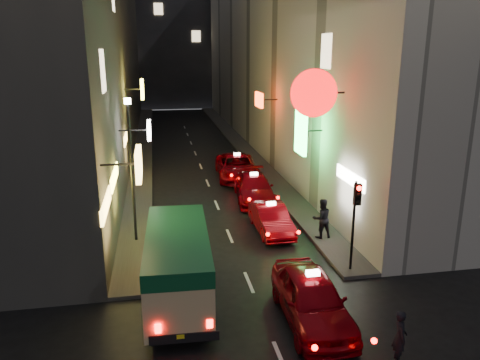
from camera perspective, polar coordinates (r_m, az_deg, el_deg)
building_left at (r=41.07m, az=-17.84°, el=15.94°), size 7.63×52.02×18.00m
building_right at (r=42.26m, az=5.16°, el=16.57°), size 8.40×52.00×18.00m
building_far at (r=72.89m, az=-8.23°, el=17.65°), size 30.00×10.00×22.00m
sidewalk_left at (r=41.61m, az=-11.69°, el=3.95°), size 1.50×52.00×0.15m
sidewalk_right at (r=42.24m, az=-0.06°, el=4.45°), size 1.50×52.00×0.15m
minibus at (r=15.89m, az=-7.60°, el=-9.54°), size 2.25×5.85×2.48m
taxi_near at (r=15.17m, az=8.76°, el=-13.65°), size 2.48×5.81×2.00m
taxi_second at (r=21.95m, az=3.79°, el=-4.45°), size 2.05×4.82×1.69m
taxi_third at (r=26.40m, az=1.71°, el=-0.71°), size 2.62×5.52×1.88m
taxi_far at (r=30.92m, az=-0.35°, el=1.84°), size 2.65×5.81×1.98m
pedestrian_crossing at (r=14.01m, az=18.96°, el=-17.26°), size 0.50×0.65×1.76m
pedestrian_sidewalk at (r=21.10m, az=9.94°, el=-4.32°), size 0.81×0.55×2.04m
traffic_light at (r=17.73m, az=13.95°, el=-3.26°), size 0.26×0.43×3.50m
lamp_post at (r=20.33m, az=-13.12°, el=2.25°), size 0.28×0.28×6.22m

